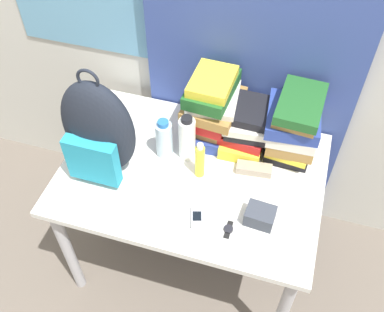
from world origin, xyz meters
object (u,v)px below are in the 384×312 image
backpack (98,132)px  book_stack_center (247,125)px  sunscreen_bottle (200,161)px  sunglasses_case (254,169)px  book_stack_right (294,125)px  wristwatch (228,229)px  book_stack_left (213,106)px  water_bottle (164,139)px  cell_phone (197,217)px  camera_pouch (260,216)px  sports_bottle (187,138)px

backpack → book_stack_center: 0.64m
sunscreen_bottle → sunglasses_case: sunscreen_bottle is taller
book_stack_right → wristwatch: 0.53m
sunglasses_case → book_stack_center: bearing=113.4°
book_stack_right → book_stack_center: bearing=179.2°
book_stack_left → sunglasses_case: (0.23, -0.17, -0.15)m
water_bottle → book_stack_left: bearing=47.0°
cell_phone → sunglasses_case: bearing=61.0°
book_stack_right → sunglasses_case: (-0.12, -0.17, -0.14)m
book_stack_center → book_stack_right: size_ratio=0.92×
book_stack_right → camera_pouch: book_stack_right is taller
backpack → water_bottle: backpack is taller
backpack → book_stack_center: backpack is taller
sports_bottle → cell_phone: 0.35m
backpack → sunglasses_case: size_ratio=3.37×
water_bottle → sunglasses_case: (0.40, 0.01, -0.07)m
sunscreen_bottle → sports_bottle: bearing=133.3°
book_stack_left → sunscreen_bottle: size_ratio=1.79×
book_stack_left → sports_bottle: 0.18m
book_stack_right → water_bottle: 0.55m
wristwatch → book_stack_right: bearing=72.0°
book_stack_center → sunscreen_bottle: (-0.15, -0.25, -0.01)m
backpack → wristwatch: (0.58, -0.15, -0.22)m
book_stack_left → sunglasses_case: 0.32m
book_stack_left → sports_bottle: book_stack_left is taller
book_stack_right → sunglasses_case: book_stack_right is taller
book_stack_center → sunscreen_bottle: 0.29m
book_stack_right → water_bottle: size_ratio=1.56×
water_bottle → sunglasses_case: size_ratio=1.28×
camera_pouch → wristwatch: bearing=-144.0°
book_stack_left → water_bottle: bearing=-133.0°
wristwatch → sports_bottle: bearing=129.6°
book_stack_right → sunglasses_case: size_ratio=1.99×
sunglasses_case → camera_pouch: camera_pouch is taller
backpack → book_stack_left: (0.38, 0.33, -0.05)m
sports_bottle → sunglasses_case: 0.31m
sunscreen_bottle → camera_pouch: 0.33m
sports_bottle → cell_phone: bearing=-66.2°
book_stack_center → camera_pouch: book_stack_center is taller
book_stack_right → sports_bottle: bearing=-159.4°
sports_bottle → wristwatch: 0.43m
book_stack_left → book_stack_center: bearing=0.8°
backpack → cell_phone: (0.45, -0.13, -0.22)m
book_stack_center → sports_bottle: (-0.23, -0.16, 0.01)m
backpack → camera_pouch: (0.68, -0.07, -0.19)m
book_stack_right → sports_bottle: (-0.42, -0.16, -0.05)m
wristwatch → backpack: bearing=165.5°
book_stack_center → wristwatch: (0.04, -0.48, -0.10)m
backpack → book_stack_right: backpack is taller
book_stack_left → book_stack_right: 0.35m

